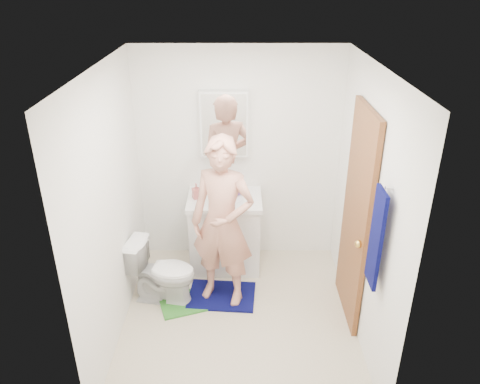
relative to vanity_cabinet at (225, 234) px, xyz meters
name	(u,v)px	position (x,y,z in m)	size (l,w,h in m)	color
floor	(239,319)	(0.15, -0.91, -0.41)	(2.20, 2.40, 0.02)	beige
ceiling	(238,66)	(0.15, -0.91, 2.01)	(2.20, 2.40, 0.02)	white
wall_back	(239,157)	(0.15, 0.30, 0.80)	(2.20, 0.02, 2.40)	white
wall_front	(238,299)	(0.15, -2.12, 0.80)	(2.20, 0.02, 2.40)	white
wall_left	(109,209)	(-0.96, -0.91, 0.80)	(0.02, 2.40, 2.40)	white
wall_right	(367,209)	(1.26, -0.91, 0.80)	(0.02, 2.40, 2.40)	white
vanity_cabinet	(225,234)	(0.00, 0.00, 0.00)	(0.75, 0.55, 0.80)	white
countertop	(225,200)	(0.00, 0.00, 0.43)	(0.79, 0.59, 0.05)	white
sink_basin	(225,199)	(0.00, 0.00, 0.44)	(0.40, 0.40, 0.03)	white
faucet	(225,185)	(0.00, 0.18, 0.51)	(0.03, 0.03, 0.12)	silver
medicine_cabinet	(224,124)	(0.00, 0.22, 1.20)	(0.50, 0.12, 0.70)	white
mirror_panel	(224,126)	(0.00, 0.16, 1.20)	(0.46, 0.01, 0.66)	white
door	(356,218)	(1.22, -0.76, 0.62)	(0.05, 0.80, 2.05)	brown
door_knob	(359,244)	(1.18, -1.08, 0.55)	(0.07, 0.07, 0.07)	gold
towel	(376,239)	(1.18, -1.48, 0.85)	(0.03, 0.24, 0.80)	#070946
towel_hook	(389,188)	(1.22, -1.48, 1.27)	(0.02, 0.02, 0.06)	silver
toilet	(163,271)	(-0.61, -0.62, -0.06)	(0.38, 0.66, 0.67)	white
bath_mat	(222,295)	(-0.02, -0.59, -0.39)	(0.68, 0.48, 0.02)	#070946
green_rug	(183,303)	(-0.41, -0.71, -0.39)	(0.45, 0.38, 0.02)	#35882D
soap_dispenser	(196,191)	(-0.30, -0.01, 0.53)	(0.08, 0.08, 0.17)	#BB5957
toothbrush_cup	(236,190)	(0.12, 0.07, 0.50)	(0.14, 0.14, 0.11)	#703F8A
man	(223,223)	(0.00, -0.61, 0.48)	(0.63, 0.41, 1.72)	tan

